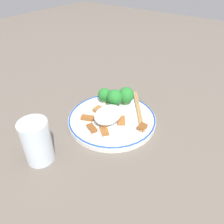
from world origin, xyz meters
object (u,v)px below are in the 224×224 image
Objects in this scene: chopsticks at (138,109)px; drinking_glass at (37,142)px; broccoli_back_center at (115,97)px; broccoli_back_right at (105,95)px; broccoli_back_left at (126,95)px; plate at (112,119)px.

chopsticks is 1.51× the size of drinking_glass.
broccoli_back_center is 0.04m from broccoli_back_right.
broccoli_back_left is at bearing 81.04° from chopsticks.
drinking_glass is at bearing 162.01° from chopsticks.
broccoli_back_right is (-0.03, 0.06, -0.01)m from broccoli_back_left.
broccoli_back_center reaches higher than broccoli_back_right.
drinking_glass reaches higher than broccoli_back_center.
plate is 0.24m from drinking_glass.
drinking_glass reaches higher than chopsticks.
broccoli_back_center reaches higher than chopsticks.
plate is at bearing -151.40° from broccoli_back_center.
broccoli_back_right is at bearing 52.41° from plate.
chopsticks is at bearing -29.79° from plate.
broccoli_back_left is 1.00× the size of broccoli_back_center.
drinking_glass is (-0.31, 0.05, 0.01)m from broccoli_back_left.
drinking_glass is (-0.30, 0.10, 0.04)m from chopsticks.
broccoli_back_left is 0.06m from chopsticks.
chopsticks is (0.08, -0.04, 0.01)m from plate.
plate is at bearing -174.61° from broccoli_back_left.
broccoli_back_left is at bearing 5.39° from plate.
broccoli_back_right is at bearing 87.57° from broccoli_back_center.
broccoli_back_left reaches higher than plate.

